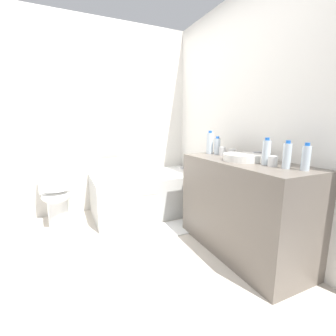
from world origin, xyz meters
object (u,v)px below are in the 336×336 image
(water_bottle_2, at_px, (217,146))
(toilet_paper_roll, at_px, (38,225))
(water_bottle_4, at_px, (210,143))
(drinking_glass_1, at_px, (222,151))
(drinking_glass_0, at_px, (273,161))
(water_bottle_3, at_px, (306,158))
(sink_basin, at_px, (243,157))
(water_bottle_0, at_px, (266,152))
(toilet, at_px, (57,195))
(bath_mat, at_px, (180,227))
(drinking_glass_2, at_px, (232,153))
(bathtub, at_px, (147,192))
(sink_faucet, at_px, (260,156))
(water_bottle_1, at_px, (287,156))

(water_bottle_2, relative_size, toilet_paper_roll, 1.67)
(water_bottle_4, bearing_deg, drinking_glass_1, -79.94)
(water_bottle_4, relative_size, drinking_glass_0, 3.06)
(water_bottle_3, bearing_deg, drinking_glass_1, 93.00)
(sink_basin, bearing_deg, drinking_glass_0, -87.87)
(water_bottle_0, height_order, toilet_paper_roll, water_bottle_0)
(toilet, xyz_separation_m, bath_mat, (1.28, -0.70, -0.35))
(sink_basin, relative_size, water_bottle_0, 1.58)
(sink_basin, xyz_separation_m, drinking_glass_1, (0.04, 0.34, 0.01))
(water_bottle_0, distance_m, drinking_glass_2, 0.49)
(water_bottle_0, relative_size, drinking_glass_1, 2.43)
(bathtub, xyz_separation_m, water_bottle_4, (0.46, -0.75, 0.70))
(drinking_glass_1, bearing_deg, toilet_paper_roll, 152.21)
(sink_faucet, xyz_separation_m, water_bottle_3, (-0.11, -0.52, 0.06))
(water_bottle_1, xyz_separation_m, water_bottle_3, (0.06, -0.11, -0.01))
(drinking_glass_0, bearing_deg, drinking_glass_2, 82.37)
(bath_mat, bearing_deg, sink_faucet, -54.35)
(toilet, height_order, water_bottle_4, water_bottle_4)
(water_bottle_0, distance_m, water_bottle_4, 0.76)
(bath_mat, bearing_deg, water_bottle_2, -33.24)
(toilet, relative_size, drinking_glass_2, 8.96)
(water_bottle_0, bearing_deg, sink_basin, 95.90)
(water_bottle_1, height_order, water_bottle_4, water_bottle_4)
(water_bottle_3, bearing_deg, drinking_glass_2, 90.15)
(water_bottle_3, bearing_deg, bath_mat, 106.95)
(water_bottle_1, relative_size, bath_mat, 0.33)
(water_bottle_2, bearing_deg, bath_mat, 146.76)
(water_bottle_0, distance_m, water_bottle_1, 0.18)
(water_bottle_3, relative_size, toilet_paper_roll, 1.73)
(toilet, relative_size, toilet_paper_roll, 6.03)
(water_bottle_0, height_order, water_bottle_3, water_bottle_0)
(water_bottle_1, relative_size, water_bottle_3, 1.05)
(water_bottle_0, xyz_separation_m, toilet_paper_roll, (-1.79, 1.53, -0.91))
(water_bottle_0, relative_size, bath_mat, 0.35)
(drinking_glass_0, bearing_deg, sink_basin, 92.13)
(water_bottle_3, distance_m, drinking_glass_2, 0.77)
(sink_basin, relative_size, toilet_paper_roll, 3.03)
(water_bottle_1, xyz_separation_m, bath_mat, (-0.30, 1.07, -0.96))
(sink_basin, distance_m, drinking_glass_2, 0.26)
(bathtub, bearing_deg, drinking_glass_0, -73.89)
(sink_faucet, distance_m, drinking_glass_0, 0.37)
(bathtub, relative_size, sink_basin, 4.12)
(water_bottle_2, relative_size, bath_mat, 0.31)
(sink_faucet, xyz_separation_m, water_bottle_4, (-0.19, 0.52, 0.08))
(water_bottle_3, relative_size, drinking_glass_1, 2.20)
(water_bottle_4, bearing_deg, water_bottle_0, -89.03)
(water_bottle_3, height_order, drinking_glass_0, water_bottle_3)
(water_bottle_3, xyz_separation_m, drinking_glass_1, (-0.05, 0.86, -0.05))
(sink_basin, relative_size, bath_mat, 0.55)
(water_bottle_0, relative_size, drinking_glass_0, 2.69)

